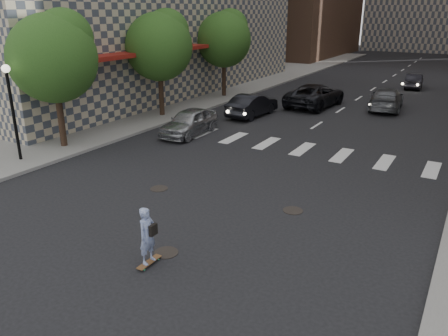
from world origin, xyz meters
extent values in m
plane|color=black|center=(0.00, 0.00, 0.00)|extent=(160.00, 160.00, 0.00)
cube|color=gray|center=(-14.50, 20.00, 0.07)|extent=(13.00, 80.00, 0.15)
cube|color=black|center=(-11.20, 10.00, 2.00)|extent=(0.30, 14.00, 4.00)
cube|color=maroon|center=(-10.40, 10.00, 4.10)|extent=(1.60, 14.00, 0.25)
cylinder|color=black|center=(-9.50, 0.50, 2.15)|extent=(0.14, 0.14, 4.00)
sphere|color=#F2EACC|center=(-9.50, 0.50, 4.25)|extent=(0.36, 0.36, 0.36)
cylinder|color=#382619|center=(-9.50, 3.00, 1.55)|extent=(0.32, 0.32, 2.80)
sphere|color=#234B19|center=(-9.50, 3.00, 4.45)|extent=(4.20, 4.20, 4.20)
sphere|color=#234B19|center=(-9.30, 3.60, 5.35)|extent=(2.80, 2.80, 2.80)
cylinder|color=#382619|center=(-9.50, 11.00, 1.55)|extent=(0.32, 0.32, 2.80)
sphere|color=#234B19|center=(-9.50, 11.00, 4.45)|extent=(4.20, 4.20, 4.20)
sphere|color=#234B19|center=(-9.30, 11.60, 5.35)|extent=(2.80, 2.80, 2.80)
cylinder|color=#382619|center=(-9.50, 19.00, 1.55)|extent=(0.32, 0.32, 2.80)
sphere|color=#234B19|center=(-9.50, 19.00, 4.45)|extent=(4.20, 4.20, 4.20)
sphere|color=#234B19|center=(-9.30, 19.60, 5.35)|extent=(2.80, 2.80, 2.80)
cylinder|color=black|center=(1.20, -2.50, 0.01)|extent=(0.70, 0.70, 0.02)
cylinder|color=black|center=(-2.00, 1.20, 0.01)|extent=(0.70, 0.70, 0.02)
cylinder|color=black|center=(3.30, 2.00, 0.01)|extent=(0.70, 0.70, 0.02)
cube|color=brown|center=(1.18, -3.23, 0.08)|extent=(0.21, 0.86, 0.02)
cylinder|color=#34A96B|center=(1.10, -3.54, 0.03)|extent=(0.03, 0.06, 0.06)
cylinder|color=#34A96B|center=(1.25, -3.54, 0.03)|extent=(0.03, 0.06, 0.06)
cylinder|color=#34A96B|center=(1.10, -2.92, 0.03)|extent=(0.03, 0.06, 0.06)
cylinder|color=#34A96B|center=(1.25, -2.92, 0.03)|extent=(0.03, 0.06, 0.06)
imported|color=#869EC3|center=(1.18, -3.23, 0.90)|extent=(0.39, 0.59, 1.62)
cube|color=black|center=(1.35, -3.18, 1.10)|extent=(0.10, 0.27, 0.31)
imported|color=#A9ACB0|center=(-5.50, 8.37, 0.73)|extent=(1.92, 4.36, 1.46)
imported|color=black|center=(-4.53, 14.22, 0.73)|extent=(1.81, 4.52, 1.46)
imported|color=#4F5156|center=(2.66, 20.82, 0.74)|extent=(2.60, 5.32, 1.49)
imported|color=black|center=(-2.00, 19.27, 0.81)|extent=(3.19, 6.06, 1.62)
imported|color=#B4B6BB|center=(2.53, 21.71, 0.66)|extent=(2.03, 4.02, 1.31)
imported|color=black|center=(2.98, 31.30, 0.65)|extent=(1.69, 4.02, 1.29)
camera|label=1|loc=(8.24, -11.17, 6.63)|focal=35.00mm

